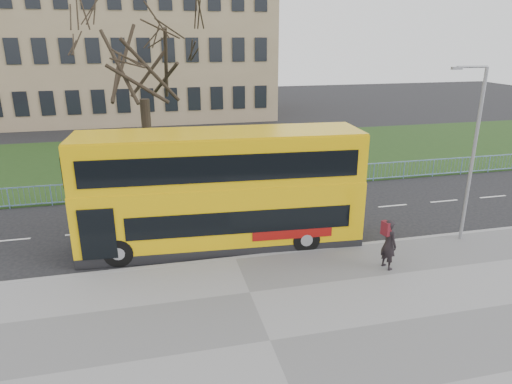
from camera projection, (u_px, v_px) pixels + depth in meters
ground at (228, 244)px, 19.11m from camera, size 120.00×120.00×0.00m
pavement at (270, 342)px, 12.88m from camera, size 80.00×10.50×0.12m
kerb at (235, 259)px, 17.66m from camera, size 80.00×0.20×0.14m
grass_verge at (193, 158)px, 32.25m from camera, size 80.00×15.40×0.08m
guard_railing at (207, 184)px, 25.00m from camera, size 40.00×0.12×1.10m
bare_tree at (143, 83)px, 25.79m from camera, size 7.91×7.91×11.30m
civic_building at (122, 48)px, 47.94m from camera, size 30.00×15.00×14.00m
yellow_bus at (221, 187)px, 18.21m from camera, size 11.37×3.42×4.70m
pedestrian at (389, 244)px, 16.60m from camera, size 0.62×0.79×1.91m
street_lamp at (472, 149)px, 18.06m from camera, size 1.50×0.26×7.09m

